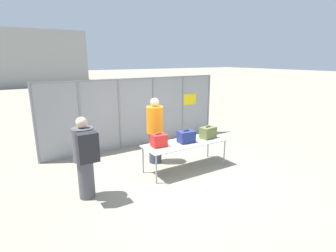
{
  "coord_description": "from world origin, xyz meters",
  "views": [
    {
      "loc": [
        -3.53,
        -5.25,
        2.82
      ],
      "look_at": [
        0.07,
        0.55,
        1.05
      ],
      "focal_mm": 28.0,
      "sensor_mm": 36.0,
      "label": 1
    }
  ],
  "objects_px": {
    "traveler_hooded": "(85,155)",
    "security_worker_near": "(155,130)",
    "inspection_table": "(185,144)",
    "suitcase_olive": "(208,133)",
    "suitcase_navy": "(186,137)",
    "suitcase_red": "(159,140)",
    "utility_trailer": "(155,118)"
  },
  "relations": [
    {
      "from": "inspection_table",
      "to": "suitcase_navy",
      "type": "relative_size",
      "value": 5.17
    },
    {
      "from": "suitcase_olive",
      "to": "utility_trailer",
      "type": "relative_size",
      "value": 0.1
    },
    {
      "from": "inspection_table",
      "to": "traveler_hooded",
      "type": "relative_size",
      "value": 1.3
    },
    {
      "from": "suitcase_olive",
      "to": "utility_trailer",
      "type": "bearing_deg",
      "value": 81.41
    },
    {
      "from": "suitcase_navy",
      "to": "security_worker_near",
      "type": "height_order",
      "value": "security_worker_near"
    },
    {
      "from": "traveler_hooded",
      "to": "security_worker_near",
      "type": "height_order",
      "value": "security_worker_near"
    },
    {
      "from": "inspection_table",
      "to": "traveler_hooded",
      "type": "bearing_deg",
      "value": -176.13
    },
    {
      "from": "inspection_table",
      "to": "traveler_hooded",
      "type": "height_order",
      "value": "traveler_hooded"
    },
    {
      "from": "suitcase_navy",
      "to": "traveler_hooded",
      "type": "xyz_separation_m",
      "value": [
        -2.59,
        -0.16,
        0.07
      ]
    },
    {
      "from": "suitcase_navy",
      "to": "security_worker_near",
      "type": "bearing_deg",
      "value": 118.94
    },
    {
      "from": "suitcase_olive",
      "to": "security_worker_near",
      "type": "xyz_separation_m",
      "value": [
        -1.17,
        0.83,
        0.05
      ]
    },
    {
      "from": "inspection_table",
      "to": "traveler_hooded",
      "type": "distance_m",
      "value": 2.6
    },
    {
      "from": "suitcase_olive",
      "to": "traveler_hooded",
      "type": "xyz_separation_m",
      "value": [
        -3.31,
        -0.16,
        0.07
      ]
    },
    {
      "from": "suitcase_navy",
      "to": "suitcase_olive",
      "type": "distance_m",
      "value": 0.72
    },
    {
      "from": "suitcase_olive",
      "to": "security_worker_near",
      "type": "bearing_deg",
      "value": 144.7
    },
    {
      "from": "inspection_table",
      "to": "security_worker_near",
      "type": "height_order",
      "value": "security_worker_near"
    },
    {
      "from": "security_worker_near",
      "to": "utility_trailer",
      "type": "distance_m",
      "value": 3.77
    },
    {
      "from": "inspection_table",
      "to": "security_worker_near",
      "type": "distance_m",
      "value": 0.96
    },
    {
      "from": "suitcase_red",
      "to": "suitcase_olive",
      "type": "distance_m",
      "value": 1.47
    },
    {
      "from": "suitcase_navy",
      "to": "security_worker_near",
      "type": "distance_m",
      "value": 0.94
    },
    {
      "from": "inspection_table",
      "to": "traveler_hooded",
      "type": "xyz_separation_m",
      "value": [
        -2.58,
        -0.17,
        0.26
      ]
    },
    {
      "from": "suitcase_red",
      "to": "traveler_hooded",
      "type": "distance_m",
      "value": 1.86
    },
    {
      "from": "suitcase_red",
      "to": "security_worker_near",
      "type": "bearing_deg",
      "value": 67.76
    },
    {
      "from": "suitcase_navy",
      "to": "traveler_hooded",
      "type": "distance_m",
      "value": 2.6
    },
    {
      "from": "utility_trailer",
      "to": "traveler_hooded",
      "type": "bearing_deg",
      "value": -132.7
    },
    {
      "from": "suitcase_navy",
      "to": "suitcase_olive",
      "type": "relative_size",
      "value": 0.95
    },
    {
      "from": "inspection_table",
      "to": "suitcase_red",
      "type": "height_order",
      "value": "suitcase_red"
    },
    {
      "from": "suitcase_red",
      "to": "security_worker_near",
      "type": "distance_m",
      "value": 0.78
    },
    {
      "from": "traveler_hooded",
      "to": "utility_trailer",
      "type": "xyz_separation_m",
      "value": [
        3.93,
        4.26,
        -0.54
      ]
    },
    {
      "from": "suitcase_red",
      "to": "traveler_hooded",
      "type": "bearing_deg",
      "value": -171.92
    },
    {
      "from": "suitcase_red",
      "to": "suitcase_navy",
      "type": "bearing_deg",
      "value": -7.39
    },
    {
      "from": "traveler_hooded",
      "to": "utility_trailer",
      "type": "distance_m",
      "value": 5.82
    }
  ]
}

